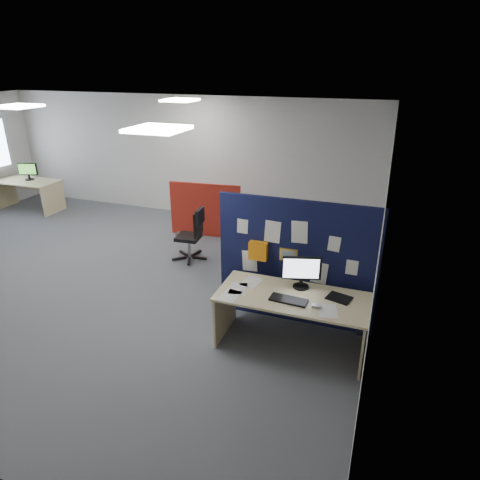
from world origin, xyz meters
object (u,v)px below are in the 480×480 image
(main_desk, at_px, (293,306))
(office_chair, at_px, (194,232))
(monitor_main, at_px, (302,271))
(navy_divider, at_px, (295,263))
(red_divider, at_px, (205,211))
(second_desk, at_px, (28,187))
(monitor_second, at_px, (28,171))

(main_desk, xyz_separation_m, office_chair, (-2.25, 1.90, -0.01))
(main_desk, bearing_deg, monitor_main, 76.15)
(navy_divider, height_order, red_divider, navy_divider)
(monitor_main, relative_size, second_desk, 0.30)
(monitor_main, distance_m, second_desk, 7.91)
(second_desk, relative_size, monitor_second, 3.62)
(second_desk, bearing_deg, main_desk, -23.73)
(monitor_main, relative_size, red_divider, 0.32)
(red_divider, relative_size, office_chair, 1.54)
(navy_divider, xyz_separation_m, office_chair, (-2.14, 1.34, -0.33))
(navy_divider, xyz_separation_m, monitor_main, (0.16, -0.36, 0.08))
(navy_divider, relative_size, red_divider, 1.44)
(office_chair, bearing_deg, red_divider, 99.08)
(monitor_main, bearing_deg, navy_divider, 98.13)
(second_desk, bearing_deg, office_chair, -14.47)
(main_desk, bearing_deg, office_chair, 139.87)
(navy_divider, bearing_deg, main_desk, -78.40)
(monitor_second, distance_m, office_chair, 5.16)
(navy_divider, xyz_separation_m, second_desk, (-7.15, 2.63, -0.33))
(main_desk, xyz_separation_m, monitor_main, (0.05, 0.20, 0.40))
(monitor_main, bearing_deg, main_desk, -120.30)
(monitor_second, bearing_deg, main_desk, -43.49)
(monitor_main, height_order, second_desk, monitor_main)
(monitor_main, bearing_deg, office_chair, 127.11)
(monitor_main, xyz_separation_m, monitor_second, (-7.27, 3.04, -0.01))
(monitor_main, relative_size, office_chair, 0.49)
(monitor_second, bearing_deg, second_desk, -147.32)
(main_desk, distance_m, second_desk, 7.93)
(navy_divider, distance_m, main_desk, 0.65)
(red_divider, distance_m, second_desk, 4.73)
(navy_divider, bearing_deg, second_desk, 159.76)
(second_desk, xyz_separation_m, office_chair, (5.01, -1.29, -0.00))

